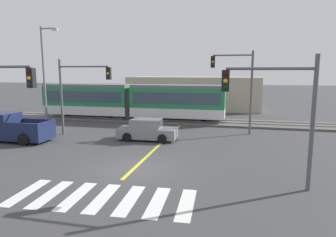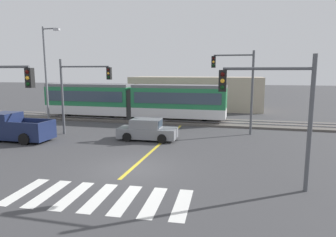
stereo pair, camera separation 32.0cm
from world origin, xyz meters
name	(u,v)px [view 1 (the left image)]	position (x,y,z in m)	size (l,w,h in m)	color
ground_plane	(133,169)	(0.00, 0.00, 0.00)	(200.00, 200.00, 0.00)	#3D3D3F
track_bed	(184,121)	(0.00, 14.53, 0.09)	(120.00, 4.00, 0.18)	#56514C
rail_near	(182,121)	(0.00, 13.81, 0.23)	(120.00, 0.08, 0.10)	#939399
rail_far	(185,119)	(0.00, 15.25, 0.23)	(120.00, 0.08, 0.10)	#939399
light_rail_tram	(132,100)	(-5.32, 14.52, 2.05)	(18.50, 2.64, 3.43)	silver
crosswalk_stripe_0	(26,192)	(-3.30, -3.78, 0.00)	(0.56, 2.80, 0.01)	silver
crosswalk_stripe_1	(51,194)	(-2.20, -3.72, 0.00)	(0.56, 2.80, 0.01)	silver
crosswalk_stripe_2	(76,196)	(-1.10, -3.66, 0.00)	(0.56, 2.80, 0.01)	silver
crosswalk_stripe_3	(103,198)	(0.00, -3.60, 0.00)	(0.56, 2.80, 0.01)	silver
crosswalk_stripe_4	(130,200)	(1.10, -3.54, 0.00)	(0.56, 2.80, 0.01)	silver
crosswalk_stripe_5	(158,202)	(2.20, -3.48, 0.00)	(0.56, 2.80, 0.01)	silver
crosswalk_stripe_6	(186,204)	(3.30, -3.42, 0.00)	(0.56, 2.80, 0.01)	silver
lane_centre_line	(160,144)	(0.00, 5.46, 0.00)	(0.20, 14.13, 0.01)	gold
sedan_crossing	(147,130)	(-1.23, 6.45, 0.70)	(4.26, 2.03, 1.52)	gray
pickup_truck	(12,129)	(-10.47, 3.99, 0.84)	(5.42, 2.28, 1.98)	#192347
traffic_light_far_right	(238,80)	(5.04, 10.15, 4.26)	(3.25, 0.38, 6.46)	#515459
traffic_light_mid_left	(78,86)	(-6.78, 6.82, 3.83)	(4.25, 0.38, 5.82)	#515459
traffic_light_near_right	(279,103)	(6.69, -0.97, 3.64)	(3.75, 0.38, 5.58)	#515459
street_lamp_west	(45,70)	(-12.67, 11.27, 5.03)	(1.80, 0.28, 8.99)	slate
building_backdrop_far	(194,93)	(-0.54, 25.24, 2.09)	(16.75, 6.00, 4.17)	tan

